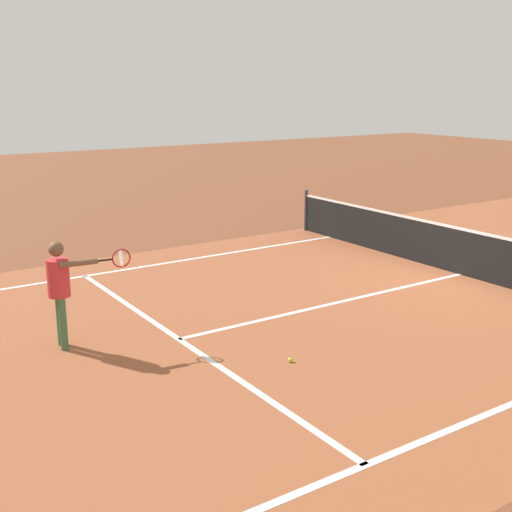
{
  "coord_description": "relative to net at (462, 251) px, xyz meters",
  "views": [
    {
      "loc": [
        8.43,
        -10.61,
        3.73
      ],
      "look_at": [
        -0.34,
        -4.77,
        1.0
      ],
      "focal_mm": 46.28,
      "sensor_mm": 36.0,
      "label": 1
    }
  ],
  "objects": [
    {
      "name": "court_surface_inbounds",
      "position": [
        0.0,
        0.0,
        -0.49
      ],
      "size": [
        10.62,
        24.4,
        0.0
      ],
      "primitive_type": "cube",
      "color": "#9E5433",
      "rests_on": "ground_plane"
    },
    {
      "name": "line_sideline_right",
      "position": [
        4.11,
        -5.95,
        -0.49
      ],
      "size": [
        0.1,
        11.89,
        0.01
      ],
      "primitive_type": "cube",
      "color": "white",
      "rests_on": "ground_plane"
    },
    {
      "name": "line_center_service",
      "position": [
        0.0,
        -3.2,
        -0.49
      ],
      "size": [
        0.1,
        6.4,
        0.01
      ],
      "primitive_type": "cube",
      "color": "white",
      "rests_on": "ground_plane"
    },
    {
      "name": "line_service_near",
      "position": [
        0.0,
        -6.4,
        -0.49
      ],
      "size": [
        8.22,
        0.1,
        0.01
      ],
      "primitive_type": "cube",
      "color": "white",
      "rests_on": "ground_plane"
    },
    {
      "name": "tennis_ball_mid_court",
      "position": [
        1.62,
        -5.5,
        -0.46
      ],
      "size": [
        0.07,
        0.07,
        0.07
      ],
      "primitive_type": "sphere",
      "color": "#CCE033",
      "rests_on": "ground_plane"
    },
    {
      "name": "ground_plane",
      "position": [
        0.0,
        0.0,
        -0.49
      ],
      "size": [
        60.0,
        60.0,
        0.0
      ],
      "primitive_type": "plane",
      "color": "brown"
    },
    {
      "name": "line_sideline_left",
      "position": [
        -4.11,
        -5.95,
        -0.49
      ],
      "size": [
        0.1,
        11.89,
        0.01
      ],
      "primitive_type": "cube",
      "color": "white",
      "rests_on": "ground_plane"
    },
    {
      "name": "net",
      "position": [
        0.0,
        0.0,
        0.0
      ],
      "size": [
        10.3,
        0.09,
        1.07
      ],
      "color": "#33383D",
      "rests_on": "ground_plane"
    },
    {
      "name": "player_near",
      "position": [
        -0.66,
        -7.92,
        0.49
      ],
      "size": [
        0.6,
        1.16,
        1.59
      ],
      "color": "#3F7247",
      "rests_on": "ground_plane"
    }
  ]
}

